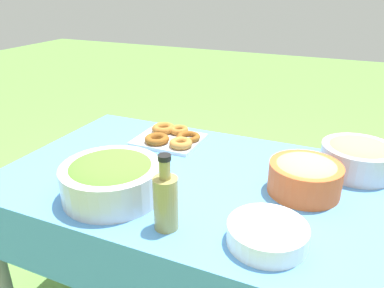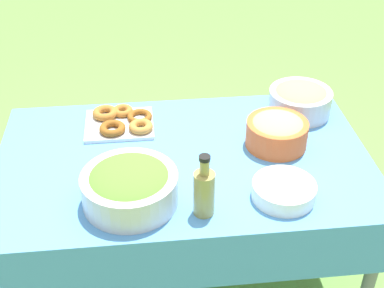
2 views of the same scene
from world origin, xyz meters
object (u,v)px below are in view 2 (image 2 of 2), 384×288
Objects in this scene: donut_platter at (121,121)px; bread_bowl at (300,99)px; olive_oil_bottle at (204,191)px; plate_stack at (284,191)px; pasta_bowl at (277,131)px; salad_bowl at (130,186)px.

bread_bowl is at bearing -178.14° from donut_platter.
olive_oil_bottle is at bearing 115.76° from donut_platter.
olive_oil_bottle is at bearing 9.31° from plate_stack.
olive_oil_bottle is at bearing 50.41° from bread_bowl.
plate_stack is at bearing 81.16° from pasta_bowl.
pasta_bowl is at bearing 55.72° from bread_bowl.
salad_bowl is 1.37× the size of pasta_bowl.
donut_platter is (0.03, -0.50, -0.05)m from salad_bowl.
olive_oil_bottle is 0.87× the size of bread_bowl.
salad_bowl reaches higher than plate_stack.
donut_platter is at bearing -43.06° from plate_stack.
bread_bowl is (-0.16, -0.24, -0.00)m from pasta_bowl.
donut_platter is 1.30× the size of plate_stack.
pasta_bowl is (-0.59, -0.29, -0.00)m from salad_bowl.
olive_oil_bottle is at bearing 47.40° from pasta_bowl.
olive_oil_bottle reaches higher than donut_platter.
olive_oil_bottle reaches higher than pasta_bowl.
olive_oil_bottle reaches higher than plate_stack.
salad_bowl is 1.15× the size of donut_platter.
olive_oil_bottle is (0.34, 0.37, 0.03)m from pasta_bowl.
pasta_bowl is 0.29m from bread_bowl.
pasta_bowl is at bearing -132.60° from olive_oil_bottle.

